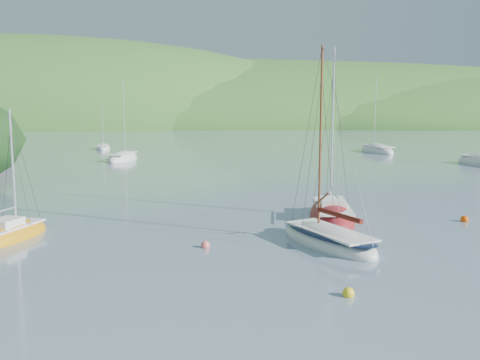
{
  "coord_description": "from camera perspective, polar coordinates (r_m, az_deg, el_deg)",
  "views": [
    {
      "loc": [
        -1.57,
        -21.15,
        6.94
      ],
      "look_at": [
        0.5,
        8.0,
        2.74
      ],
      "focal_mm": 40.0,
      "sensor_mm": 36.0,
      "label": 1
    }
  ],
  "objects": [
    {
      "name": "shoreline_hills",
      "position": [
        193.87,
        -6.5,
        6.09
      ],
      "size": [
        690.0,
        135.0,
        56.0
      ],
      "color": "#37732B",
      "rests_on": "ground"
    },
    {
      "name": "mooring_buoys",
      "position": [
        27.17,
        6.42,
        -6.4
      ],
      "size": [
        26.54,
        12.14,
        0.48
      ],
      "color": "yellow",
      "rests_on": "ground"
    },
    {
      "name": "ground",
      "position": [
        22.32,
        0.17,
        -9.93
      ],
      "size": [
        700.0,
        700.0,
        0.0
      ],
      "primitive_type": "plane",
      "color": "slate",
      "rests_on": "ground"
    },
    {
      "name": "daysailer_white",
      "position": [
        27.0,
        9.38,
        -6.31
      ],
      "size": [
        4.99,
        7.22,
        10.44
      ],
      "rotation": [
        0.0,
        0.0,
        0.41
      ],
      "color": "silver",
      "rests_on": "ground"
    },
    {
      "name": "sailboat_yellow",
      "position": [
        30.13,
        -23.49,
        -5.48
      ],
      "size": [
        3.91,
        5.89,
        7.28
      ],
      "rotation": [
        0.0,
        0.0,
        -0.35
      ],
      "color": "orange",
      "rests_on": "ground"
    },
    {
      "name": "distant_sloop_a",
      "position": [
        67.1,
        -12.4,
        2.22
      ],
      "size": [
        4.11,
        7.8,
        10.59
      ],
      "rotation": [
        0.0,
        0.0,
        -0.21
      ],
      "color": "silver",
      "rests_on": "ground"
    },
    {
      "name": "distant_sloop_b",
      "position": [
        78.71,
        14.4,
        3.02
      ],
      "size": [
        4.01,
        8.53,
        11.71
      ],
      "rotation": [
        0.0,
        0.0,
        0.14
      ],
      "color": "silver",
      "rests_on": "ground"
    },
    {
      "name": "distant_sloop_c",
      "position": [
        83.93,
        -14.39,
        3.3
      ],
      "size": [
        2.84,
        5.95,
        8.15
      ],
      "rotation": [
        0.0,
        0.0,
        0.15
      ],
      "color": "silver",
      "rests_on": "ground"
    },
    {
      "name": "sloop_red",
      "position": [
        32.59,
        9.77,
        -3.84
      ],
      "size": [
        3.58,
        7.79,
        11.11
      ],
      "rotation": [
        0.0,
        0.0,
        -0.14
      ],
      "color": "maroon",
      "rests_on": "ground"
    }
  ]
}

